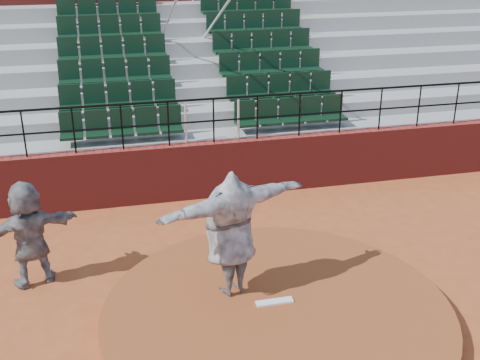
% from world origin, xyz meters
% --- Properties ---
extents(ground, '(90.00, 90.00, 0.00)m').
position_xyz_m(ground, '(0.00, 0.00, 0.00)').
color(ground, '#AB4E26').
rests_on(ground, ground).
extents(pitchers_mound, '(5.50, 5.50, 0.25)m').
position_xyz_m(pitchers_mound, '(0.00, 0.00, 0.12)').
color(pitchers_mound, brown).
rests_on(pitchers_mound, ground).
extents(pitching_rubber, '(0.60, 0.15, 0.03)m').
position_xyz_m(pitching_rubber, '(0.00, 0.15, 0.27)').
color(pitching_rubber, white).
rests_on(pitching_rubber, pitchers_mound).
extents(boundary_wall, '(24.00, 0.30, 1.30)m').
position_xyz_m(boundary_wall, '(0.00, 5.00, 0.65)').
color(boundary_wall, maroon).
rests_on(boundary_wall, ground).
extents(wall_railing, '(24.04, 0.05, 1.03)m').
position_xyz_m(wall_railing, '(0.00, 5.00, 2.03)').
color(wall_railing, black).
rests_on(wall_railing, boundary_wall).
extents(seating_deck, '(24.00, 5.97, 4.63)m').
position_xyz_m(seating_deck, '(0.00, 8.65, 1.43)').
color(seating_deck, '#979791').
rests_on(seating_deck, ground).
extents(press_box_facade, '(24.00, 3.00, 7.10)m').
position_xyz_m(press_box_facade, '(0.00, 12.60, 3.55)').
color(press_box_facade, maroon).
rests_on(press_box_facade, ground).
extents(pitcher, '(2.69, 1.53, 2.12)m').
position_xyz_m(pitcher, '(-0.60, 0.65, 1.31)').
color(pitcher, black).
rests_on(pitcher, pitchers_mound).
extents(fielder, '(1.85, 1.07, 1.90)m').
position_xyz_m(fielder, '(-3.78, 2.09, 0.95)').
color(fielder, black).
rests_on(fielder, ground).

